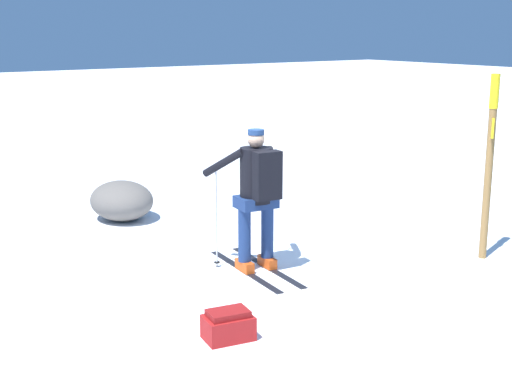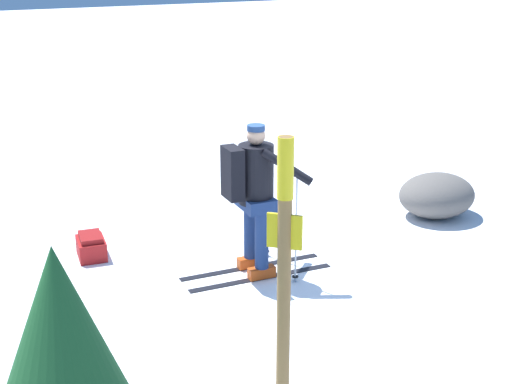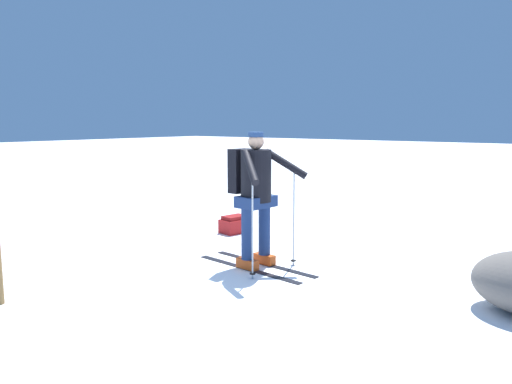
{
  "view_description": "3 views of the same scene",
  "coord_description": "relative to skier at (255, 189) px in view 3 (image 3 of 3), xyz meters",
  "views": [
    {
      "loc": [
        -6.72,
        4.72,
        2.84
      ],
      "look_at": [
        -0.06,
        0.08,
        0.95
      ],
      "focal_mm": 50.0,
      "sensor_mm": 36.0,
      "label": 1
    },
    {
      "loc": [
        -3.67,
        -6.21,
        3.4
      ],
      "look_at": [
        -0.06,
        0.08,
        0.95
      ],
      "focal_mm": 50.0,
      "sensor_mm": 36.0,
      "label": 2
    },
    {
      "loc": [
        3.64,
        -4.77,
        1.82
      ],
      "look_at": [
        -0.06,
        0.08,
        0.95
      ],
      "focal_mm": 35.0,
      "sensor_mm": 36.0,
      "label": 3
    }
  ],
  "objects": [
    {
      "name": "ground_plane",
      "position": [
        0.09,
        -0.08,
        -0.99
      ],
      "size": [
        80.0,
        80.0,
        0.0
      ],
      "primitive_type": "plane",
      "color": "white"
    },
    {
      "name": "dropped_backpack",
      "position": [
        -1.43,
        1.33,
        -0.86
      ],
      "size": [
        0.38,
        0.49,
        0.29
      ],
      "color": "maroon",
      "rests_on": "ground_plane"
    },
    {
      "name": "skier",
      "position": [
        0.0,
        0.0,
        0.0
      ],
      "size": [
        1.71,
        1.0,
        1.69
      ],
      "color": "black",
      "rests_on": "ground_plane"
    }
  ]
}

